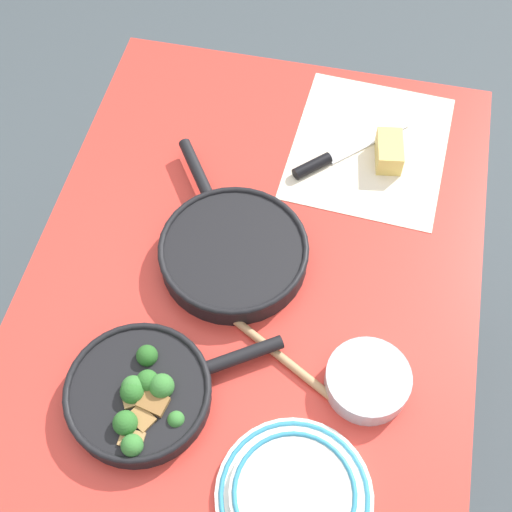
% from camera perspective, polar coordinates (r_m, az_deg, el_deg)
% --- Properties ---
extents(ground_plane, '(14.00, 14.00, 0.00)m').
position_cam_1_polar(ground_plane, '(2.06, 0.00, -11.91)').
color(ground_plane, '#424C51').
extents(dining_table_red, '(1.09, 0.84, 0.78)m').
position_cam_1_polar(dining_table_red, '(1.44, 0.00, -2.51)').
color(dining_table_red, red).
rests_on(dining_table_red, ground_plane).
extents(skillet_broccoli, '(0.28, 0.35, 0.07)m').
position_cam_1_polar(skillet_broccoli, '(1.22, -9.14, -10.83)').
color(skillet_broccoli, black).
rests_on(skillet_broccoli, dining_table_red).
extents(skillet_eggs, '(0.38, 0.31, 0.05)m').
position_cam_1_polar(skillet_eggs, '(1.33, -1.85, 0.34)').
color(skillet_eggs, black).
rests_on(skillet_eggs, dining_table_red).
extents(wooden_spoon, '(0.19, 0.32, 0.02)m').
position_cam_1_polar(wooden_spoon, '(1.27, -0.69, -5.95)').
color(wooden_spoon, tan).
rests_on(wooden_spoon, dining_table_red).
extents(parchment_sheet, '(0.39, 0.34, 0.00)m').
position_cam_1_polar(parchment_sheet, '(1.54, 9.05, 8.60)').
color(parchment_sheet, beige).
rests_on(parchment_sheet, dining_table_red).
extents(grater_knife, '(0.21, 0.22, 0.02)m').
position_cam_1_polar(grater_knife, '(1.50, 6.32, 7.98)').
color(grater_knife, silver).
rests_on(grater_knife, dining_table_red).
extents(cheese_block, '(0.10, 0.06, 0.05)m').
position_cam_1_polar(cheese_block, '(1.50, 10.60, 8.21)').
color(cheese_block, '#E0C15B').
rests_on(cheese_block, dining_table_red).
extents(dinner_plate_stack, '(0.25, 0.25, 0.03)m').
position_cam_1_polar(dinner_plate_stack, '(1.17, 3.08, -18.52)').
color(dinner_plate_stack, silver).
rests_on(dinner_plate_stack, dining_table_red).
extents(prep_bowl_steel, '(0.14, 0.14, 0.04)m').
position_cam_1_polar(prep_bowl_steel, '(1.23, 8.92, -9.83)').
color(prep_bowl_steel, '#B7B7BC').
rests_on(prep_bowl_steel, dining_table_red).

